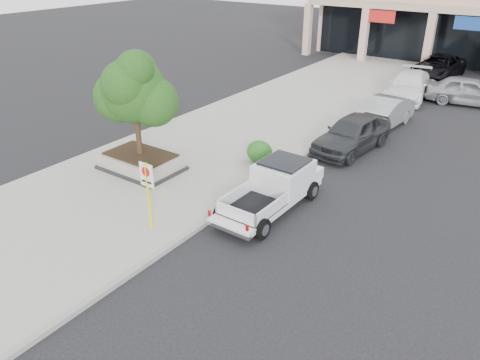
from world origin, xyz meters
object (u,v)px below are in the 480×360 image
planter_tree (139,90)px  curb_car_c (408,86)px  planter (141,162)px  lot_car_a (469,91)px  curb_car_b (382,113)px  curb_car_d (438,67)px  no_parking_sign (148,187)px  pickup_truck (270,190)px  curb_car_a (352,133)px

planter_tree → curb_car_c: (5.35, 16.70, -2.64)m
planter → lot_car_a: 19.67m
curb_car_b → curb_car_d: bearing=98.5°
planter → no_parking_sign: (3.57, -3.00, 1.16)m
curb_car_d → pickup_truck: bearing=-85.6°
lot_car_a → planter_tree: bearing=144.8°
curb_car_a → curb_car_b: (0.04, 3.71, -0.06)m
curb_car_d → curb_car_c: bearing=-87.3°
planter_tree → no_parking_sign: (3.43, -3.16, -1.78)m
curb_car_a → curb_car_b: bearing=96.1°
planter_tree → pickup_truck: (5.75, 0.26, -2.63)m
curb_car_a → curb_car_d: size_ratio=0.84×
planter_tree → pickup_truck: bearing=2.6°
curb_car_a → curb_car_d: 15.99m
no_parking_sign → pickup_truck: no_parking_sign is taller
curb_car_b → curb_car_a: bearing=-84.2°
planter → planter_tree: (0.13, 0.15, 2.94)m
no_parking_sign → curb_car_a: no_parking_sign is taller
lot_car_a → curb_car_d: bearing=20.9°
curb_car_a → curb_car_c: (-0.52, 9.68, -0.02)m
planter → pickup_truck: bearing=4.1°
curb_car_d → curb_car_b: bearing=-84.3°
planter → no_parking_sign: size_ratio=1.39×
planter → curb_car_b: 12.46m
pickup_truck → curb_car_a: bearing=90.0°
planter_tree → curb_car_a: 9.52m
pickup_truck → curb_car_c: 16.44m
curb_car_a → curb_car_b: 3.72m
curb_car_b → lot_car_a: 7.25m
pickup_truck → lot_car_a: bearing=81.5°
no_parking_sign → pickup_truck: bearing=55.9°
planter → curb_car_a: bearing=50.1°
planter_tree → no_parking_sign: size_ratio=1.74×
no_parking_sign → lot_car_a: 21.28m
pickup_truck → curb_car_d: 22.74m
planter → curb_car_d: bearing=76.4°
planter_tree → curb_car_b: 12.54m
curb_car_d → lot_car_a: size_ratio=1.18×
no_parking_sign → curb_car_b: bearing=79.9°
no_parking_sign → pickup_truck: (2.32, 3.42, -0.85)m
planter_tree → curb_car_c: size_ratio=0.75×
no_parking_sign → planter_tree: bearing=137.4°
pickup_truck → curb_car_d: bearing=91.7°
curb_car_d → no_parking_sign: bearing=-90.8°
pickup_truck → lot_car_a: size_ratio=1.05×
curb_car_d → lot_car_a: 6.39m
planter_tree → curb_car_d: bearing=76.7°
curb_car_b → curb_car_c: curb_car_c is taller
planter → curb_car_a: size_ratio=0.68×
curb_car_c → lot_car_a: size_ratio=1.13×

